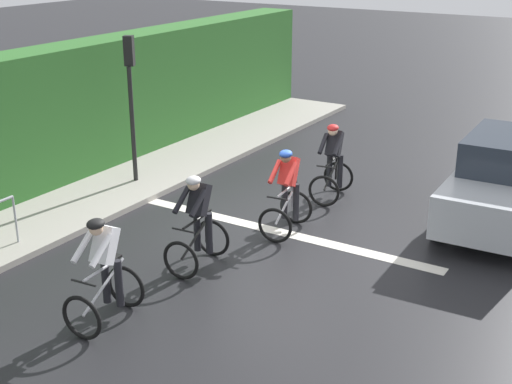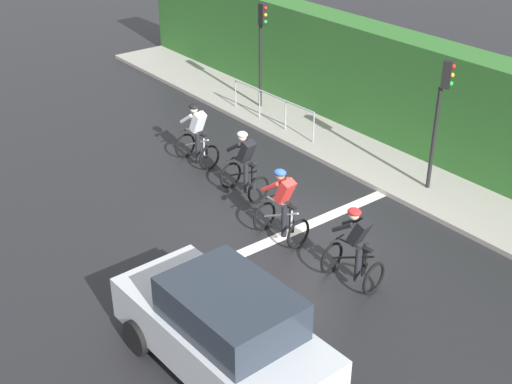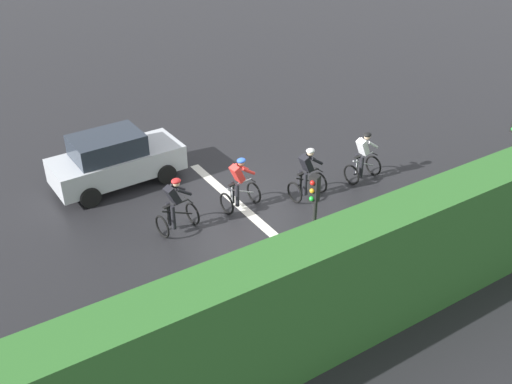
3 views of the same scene
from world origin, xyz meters
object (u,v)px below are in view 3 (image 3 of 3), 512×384
traffic_light_near_crossing (313,218)px  traffic_light_far_junction (511,147)px  cyclist_second (307,175)px  cyclist_mid (239,185)px  car_silver (115,160)px  cyclist_lead (363,158)px  cyclist_fourth (175,207)px  pedestrian_railing_kerbside (453,195)px

traffic_light_near_crossing → traffic_light_far_junction: size_ratio=1.00×
cyclist_second → cyclist_mid: (-0.57, -2.07, 0.00)m
car_silver → traffic_light_near_crossing: (7.62, 1.97, 1.35)m
car_silver → cyclist_lead: bearing=59.4°
cyclist_mid → traffic_light_near_crossing: bearing=-7.8°
cyclist_fourth → traffic_light_near_crossing: 4.67m
cyclist_lead → car_silver: 7.90m
traffic_light_far_junction → pedestrian_railing_kerbside: bearing=-115.6°
cyclist_second → traffic_light_near_crossing: size_ratio=0.50×
cyclist_fourth → cyclist_mid: bearing=91.7°
cyclist_mid → pedestrian_railing_kerbside: cyclist_mid is taller
cyclist_fourth → traffic_light_near_crossing: size_ratio=0.50×
cyclist_second → cyclist_mid: same height
cyclist_lead → car_silver: (-4.02, -6.80, 0.08)m
traffic_light_far_junction → pedestrian_railing_kerbside: 2.02m
cyclist_second → pedestrian_railing_kerbside: (3.18, 2.86, -0.01)m
cyclist_lead → traffic_light_far_junction: size_ratio=0.50×
cyclist_mid → traffic_light_far_junction: bearing=54.9°
pedestrian_railing_kerbside → cyclist_second: bearing=-138.0°
cyclist_second → traffic_light_near_crossing: bearing=-35.8°
cyclist_lead → traffic_light_near_crossing: 6.18m
cyclist_second → cyclist_fourth: bearing=-96.9°
cyclist_lead → cyclist_second: size_ratio=1.00×
traffic_light_far_junction → traffic_light_near_crossing: bearing=-91.0°
car_silver → cyclist_mid: bearing=37.1°
pedestrian_railing_kerbside → cyclist_mid: bearing=-127.2°
pedestrian_railing_kerbside → traffic_light_near_crossing: bearing=-84.8°
cyclist_fourth → traffic_light_near_crossing: (4.18, 1.53, 1.43)m
cyclist_lead → cyclist_fourth: size_ratio=1.00×
cyclist_fourth → traffic_light_near_crossing: bearing=20.0°
cyclist_lead → traffic_light_near_crossing: size_ratio=0.50×
car_silver → traffic_light_near_crossing: 7.98m
cyclist_second → car_silver: size_ratio=0.40×
cyclist_mid → traffic_light_far_junction: size_ratio=0.50×
traffic_light_near_crossing → cyclist_lead: bearing=126.7°
cyclist_mid → cyclist_second: bearing=74.6°
cyclist_lead → cyclist_second: (-0.08, -2.17, 0.00)m
cyclist_second → cyclist_fourth: 4.21m
pedestrian_railing_kerbside → cyclist_lead: bearing=-167.4°
cyclist_second → car_silver: 6.08m
cyclist_second → traffic_light_near_crossing: (3.67, -2.65, 1.43)m
cyclist_lead → cyclist_fourth: same height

